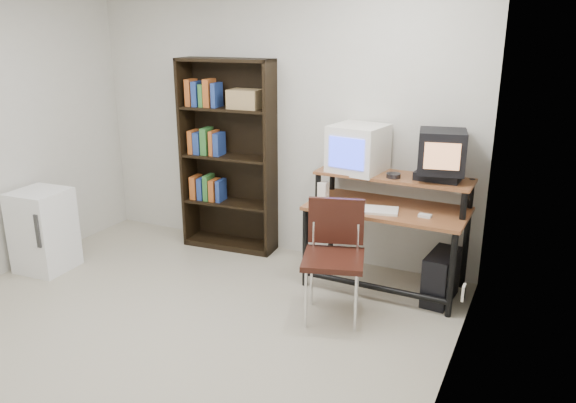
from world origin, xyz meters
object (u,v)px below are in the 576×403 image
at_px(crt_tv, 442,152).
at_px(bookshelf, 229,154).
at_px(school_chair, 334,246).
at_px(computer_desk, 388,210).
at_px(crt_monitor, 358,149).
at_px(pc_tower, 441,277).
at_px(mini_fridge, 44,230).

height_order(crt_tv, bookshelf, bookshelf).
xyz_separation_m(school_chair, bookshelf, (-1.48, 0.90, 0.40)).
bearing_deg(school_chair, computer_desk, 54.46).
height_order(computer_desk, school_chair, computer_desk).
distance_m(crt_monitor, school_chair, 1.01).
height_order(crt_monitor, bookshelf, bookshelf).
relative_size(computer_desk, crt_tv, 3.09).
relative_size(crt_monitor, crt_tv, 1.14).
height_order(crt_tv, school_chair, crt_tv).
bearing_deg(pc_tower, bookshelf, 177.61).
distance_m(computer_desk, mini_fridge, 3.16).
xyz_separation_m(crt_monitor, mini_fridge, (-2.64, -1.17, -0.79)).
xyz_separation_m(computer_desk, mini_fridge, (-2.97, -1.04, -0.32)).
relative_size(pc_tower, mini_fridge, 0.59).
bearing_deg(pc_tower, crt_monitor, 171.76).
xyz_separation_m(pc_tower, mini_fridge, (-3.47, -0.96, 0.17)).
relative_size(computer_desk, pc_tower, 2.98).
bearing_deg(mini_fridge, computer_desk, 15.16).
xyz_separation_m(computer_desk, bookshelf, (-1.71, 0.23, 0.27)).
relative_size(crt_monitor, bookshelf, 0.26).
xyz_separation_m(crt_monitor, pc_tower, (0.83, -0.20, -0.97)).
height_order(crt_monitor, crt_tv, crt_tv).
bearing_deg(crt_tv, pc_tower, -70.22).
height_order(pc_tower, school_chair, school_chair).
bearing_deg(computer_desk, pc_tower, -7.19).
relative_size(computer_desk, crt_monitor, 2.71).
relative_size(school_chair, mini_fridge, 1.20).
xyz_separation_m(computer_desk, crt_tv, (0.39, 0.11, 0.52)).
distance_m(computer_desk, pc_tower, 0.70).
bearing_deg(mini_fridge, pc_tower, 11.48).
relative_size(computer_desk, mini_fridge, 1.75).
distance_m(crt_tv, bookshelf, 2.12).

